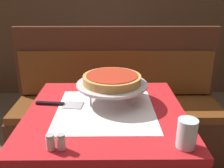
{
  "coord_description": "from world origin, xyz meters",
  "views": [
    {
      "loc": [
        0.02,
        -1.09,
        1.31
      ],
      "look_at": [
        0.03,
        0.07,
        0.87
      ],
      "focal_mm": 40.0,
      "sensor_mm": 36.0,
      "label": 1
    }
  ],
  "objects_px": {
    "water_glass_near": "(187,133)",
    "salt_shaker": "(51,142)",
    "pizza_pan_stand": "(112,85)",
    "pizza_server": "(61,104)",
    "booth_bench": "(117,119)",
    "dining_table_front": "(106,131)",
    "deep_dish_pizza": "(112,79)",
    "dining_table_rear": "(108,53)",
    "condiment_caddy": "(100,39)",
    "pepper_shaker": "(61,142)"
  },
  "relations": [
    {
      "from": "pizza_server",
      "to": "condiment_caddy",
      "type": "relative_size",
      "value": 1.36
    },
    {
      "from": "booth_bench",
      "to": "salt_shaker",
      "type": "xyz_separation_m",
      "value": [
        -0.27,
        -1.05,
        0.48
      ]
    },
    {
      "from": "dining_table_front",
      "to": "salt_shaker",
      "type": "height_order",
      "value": "salt_shaker"
    },
    {
      "from": "pepper_shaker",
      "to": "salt_shaker",
      "type": "bearing_deg",
      "value": 180.0
    },
    {
      "from": "dining_table_front",
      "to": "pizza_server",
      "type": "height_order",
      "value": "pizza_server"
    },
    {
      "from": "pizza_server",
      "to": "pepper_shaker",
      "type": "relative_size",
      "value": 3.95
    },
    {
      "from": "water_glass_near",
      "to": "salt_shaker",
      "type": "xyz_separation_m",
      "value": [
        -0.5,
        -0.01,
        -0.03
      ]
    },
    {
      "from": "dining_table_rear",
      "to": "salt_shaker",
      "type": "xyz_separation_m",
      "value": [
        -0.2,
        -1.96,
        0.14
      ]
    },
    {
      "from": "pizza_pan_stand",
      "to": "pizza_server",
      "type": "distance_m",
      "value": 0.28
    },
    {
      "from": "pizza_pan_stand",
      "to": "deep_dish_pizza",
      "type": "distance_m",
      "value": 0.03
    },
    {
      "from": "deep_dish_pizza",
      "to": "condiment_caddy",
      "type": "xyz_separation_m",
      "value": [
        -0.12,
        1.57,
        -0.08
      ]
    },
    {
      "from": "pepper_shaker",
      "to": "pizza_pan_stand",
      "type": "bearing_deg",
      "value": 65.93
    },
    {
      "from": "pepper_shaker",
      "to": "condiment_caddy",
      "type": "height_order",
      "value": "condiment_caddy"
    },
    {
      "from": "condiment_caddy",
      "to": "dining_table_front",
      "type": "bearing_deg",
      "value": -86.89
    },
    {
      "from": "booth_bench",
      "to": "pizza_server",
      "type": "relative_size",
      "value": 6.71
    },
    {
      "from": "salt_shaker",
      "to": "pizza_server",
      "type": "bearing_deg",
      "value": 95.16
    },
    {
      "from": "dining_table_rear",
      "to": "booth_bench",
      "type": "height_order",
      "value": "booth_bench"
    },
    {
      "from": "condiment_caddy",
      "to": "pepper_shaker",
      "type": "bearing_deg",
      "value": -91.87
    },
    {
      "from": "salt_shaker",
      "to": "condiment_caddy",
      "type": "relative_size",
      "value": 0.33
    },
    {
      "from": "pepper_shaker",
      "to": "water_glass_near",
      "type": "bearing_deg",
      "value": 1.46
    },
    {
      "from": "salt_shaker",
      "to": "water_glass_near",
      "type": "bearing_deg",
      "value": 1.35
    },
    {
      "from": "dining_table_rear",
      "to": "booth_bench",
      "type": "xyz_separation_m",
      "value": [
        0.07,
        -0.91,
        -0.34
      ]
    },
    {
      "from": "condiment_caddy",
      "to": "water_glass_near",
      "type": "bearing_deg",
      "value": -78.77
    },
    {
      "from": "deep_dish_pizza",
      "to": "pepper_shaker",
      "type": "xyz_separation_m",
      "value": [
        -0.19,
        -0.42,
        -0.09
      ]
    },
    {
      "from": "pizza_server",
      "to": "condiment_caddy",
      "type": "xyz_separation_m",
      "value": [
        0.14,
        1.61,
        0.04
      ]
    },
    {
      "from": "deep_dish_pizza",
      "to": "dining_table_front",
      "type": "bearing_deg",
      "value": -107.59
    },
    {
      "from": "dining_table_rear",
      "to": "pizza_pan_stand",
      "type": "relative_size",
      "value": 2.08
    },
    {
      "from": "dining_table_front",
      "to": "deep_dish_pizza",
      "type": "height_order",
      "value": "deep_dish_pizza"
    },
    {
      "from": "dining_table_rear",
      "to": "condiment_caddy",
      "type": "distance_m",
      "value": 0.18
    },
    {
      "from": "dining_table_front",
      "to": "pizza_server",
      "type": "relative_size",
      "value": 3.1
    },
    {
      "from": "dining_table_rear",
      "to": "pepper_shaker",
      "type": "height_order",
      "value": "pepper_shaker"
    },
    {
      "from": "pizza_pan_stand",
      "to": "pizza_server",
      "type": "xyz_separation_m",
      "value": [
        -0.26,
        -0.04,
        -0.09
      ]
    },
    {
      "from": "water_glass_near",
      "to": "pepper_shaker",
      "type": "xyz_separation_m",
      "value": [
        -0.46,
        -0.01,
        -0.03
      ]
    },
    {
      "from": "dining_table_rear",
      "to": "pizza_server",
      "type": "distance_m",
      "value": 1.61
    },
    {
      "from": "pizza_pan_stand",
      "to": "salt_shaker",
      "type": "relative_size",
      "value": 6.0
    },
    {
      "from": "dining_table_rear",
      "to": "dining_table_front",
      "type": "bearing_deg",
      "value": -90.21
    },
    {
      "from": "water_glass_near",
      "to": "pepper_shaker",
      "type": "bearing_deg",
      "value": -178.54
    },
    {
      "from": "dining_table_front",
      "to": "booth_bench",
      "type": "bearing_deg",
      "value": 84.1
    },
    {
      "from": "dining_table_rear",
      "to": "condiment_caddy",
      "type": "relative_size",
      "value": 4.17
    },
    {
      "from": "pizza_pan_stand",
      "to": "pepper_shaker",
      "type": "relative_size",
      "value": 5.84
    },
    {
      "from": "dining_table_front",
      "to": "water_glass_near",
      "type": "xyz_separation_m",
      "value": [
        0.3,
        -0.31,
        0.17
      ]
    },
    {
      "from": "dining_table_rear",
      "to": "pizza_server",
      "type": "height_order",
      "value": "pizza_server"
    },
    {
      "from": "booth_bench",
      "to": "dining_table_front",
      "type": "bearing_deg",
      "value": -95.9
    },
    {
      "from": "deep_dish_pizza",
      "to": "salt_shaker",
      "type": "distance_m",
      "value": 0.49
    },
    {
      "from": "deep_dish_pizza",
      "to": "salt_shaker",
      "type": "bearing_deg",
      "value": -118.34
    },
    {
      "from": "deep_dish_pizza",
      "to": "salt_shaker",
      "type": "height_order",
      "value": "deep_dish_pizza"
    },
    {
      "from": "dining_table_front",
      "to": "deep_dish_pizza",
      "type": "xyz_separation_m",
      "value": [
        0.03,
        0.1,
        0.24
      ]
    },
    {
      "from": "pizza_server",
      "to": "salt_shaker",
      "type": "xyz_separation_m",
      "value": [
        0.03,
        -0.38,
        0.03
      ]
    },
    {
      "from": "booth_bench",
      "to": "water_glass_near",
      "type": "bearing_deg",
      "value": -77.78
    },
    {
      "from": "salt_shaker",
      "to": "pepper_shaker",
      "type": "relative_size",
      "value": 0.97
    }
  ]
}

